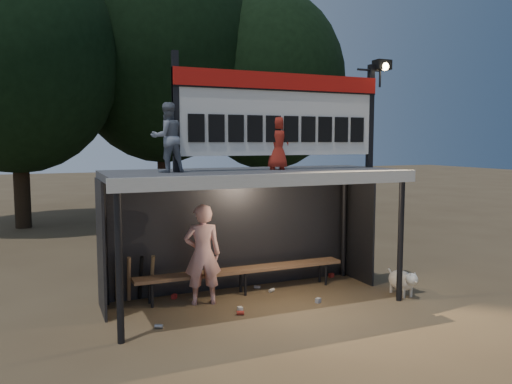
{
  "coord_description": "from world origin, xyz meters",
  "views": [
    {
      "loc": [
        -3.29,
        -7.82,
        2.8
      ],
      "look_at": [
        0.2,
        0.4,
        1.9
      ],
      "focal_mm": 35.0,
      "sensor_mm": 36.0,
      "label": 1
    }
  ],
  "objects": [
    {
      "name": "tree_right",
      "position": [
        5.0,
        10.5,
        5.19
      ],
      "size": [
        6.08,
        6.08,
        8.72
      ],
      "color": "black",
      "rests_on": "ground"
    },
    {
      "name": "bench",
      "position": [
        0.0,
        0.55,
        0.43
      ],
      "size": [
        4.0,
        0.35,
        0.48
      ],
      "color": "brown",
      "rests_on": "ground"
    },
    {
      "name": "child_b",
      "position": [
        0.43,
        0.0,
        2.78
      ],
      "size": [
        0.51,
        0.39,
        0.92
      ],
      "primitive_type": "imported",
      "rotation": [
        0.0,
        0.0,
        2.91
      ],
      "color": "#A12518",
      "rests_on": "dugout_shelter"
    },
    {
      "name": "ground",
      "position": [
        0.0,
        0.0,
        0.0
      ],
      "size": [
        80.0,
        80.0,
        0.0
      ],
      "primitive_type": "plane",
      "color": "brown",
      "rests_on": "ground"
    },
    {
      "name": "dog",
      "position": [
        2.66,
        -0.68,
        0.28
      ],
      "size": [
        0.36,
        0.81,
        0.49
      ],
      "color": "white",
      "rests_on": "ground"
    },
    {
      "name": "tree_left",
      "position": [
        -4.0,
        10.0,
        5.51
      ],
      "size": [
        6.46,
        6.46,
        9.27
      ],
      "color": "black",
      "rests_on": "ground"
    },
    {
      "name": "child_a",
      "position": [
        -1.5,
        -0.06,
        2.87
      ],
      "size": [
        0.6,
        0.5,
        1.09
      ],
      "primitive_type": "imported",
      "rotation": [
        0.0,
        0.0,
        3.32
      ],
      "color": "gray",
      "rests_on": "dugout_shelter"
    },
    {
      "name": "scoreboard_assembly",
      "position": [
        0.56,
        -0.01,
        3.32
      ],
      "size": [
        4.1,
        0.27,
        1.99
      ],
      "color": "black",
      "rests_on": "dugout_shelter"
    },
    {
      "name": "tree_mid",
      "position": [
        1.0,
        11.5,
        6.17
      ],
      "size": [
        7.22,
        7.22,
        10.36
      ],
      "color": "#321F16",
      "rests_on": "ground"
    },
    {
      "name": "litter",
      "position": [
        0.03,
        0.12,
        0.04
      ],
      "size": [
        4.03,
        1.55,
        0.08
      ],
      "color": "#B4251E",
      "rests_on": "ground"
    },
    {
      "name": "player",
      "position": [
        -0.85,
        0.29,
        0.87
      ],
      "size": [
        0.7,
        0.53,
        1.74
      ],
      "primitive_type": "imported",
      "rotation": [
        0.0,
        0.0,
        2.95
      ],
      "color": "white",
      "rests_on": "ground"
    },
    {
      "name": "dugout_shelter",
      "position": [
        0.0,
        0.24,
        1.85
      ],
      "size": [
        5.1,
        2.08,
        2.32
      ],
      "color": "#404043",
      "rests_on": "ground"
    },
    {
      "name": "bats",
      "position": [
        -1.92,
        0.82,
        0.43
      ],
      "size": [
        0.67,
        0.35,
        0.84
      ],
      "color": "olive",
      "rests_on": "ground"
    }
  ]
}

